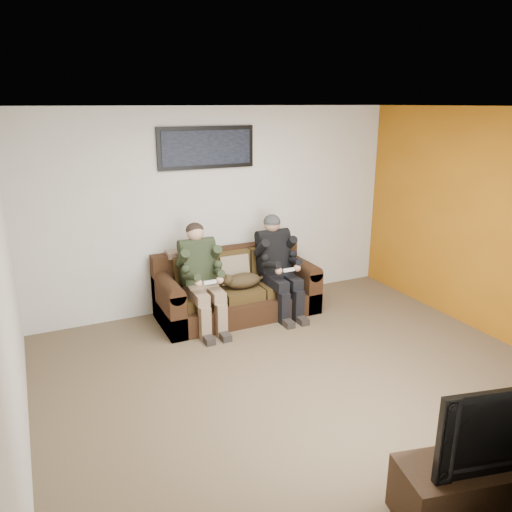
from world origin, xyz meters
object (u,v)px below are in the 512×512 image
person_right (277,260)px  tv_stand (491,485)px  sofa (236,290)px  television (502,420)px  framed_poster (207,148)px  person_left (201,271)px  cat (242,280)px

person_right → tv_stand: bearing=-94.3°
sofa → television: television is taller
sofa → framed_poster: 1.84m
person_left → framed_poster: size_ratio=1.01×
sofa → person_right: 0.67m
tv_stand → television: size_ratio=1.25×
person_right → cat: bearing=-179.2°
cat → television: bearing=-86.3°
person_right → framed_poster: bearing=141.9°
sofa → tv_stand: 3.78m
person_right → person_left: bearing=-180.0°
sofa → television: (0.24, -3.77, 0.39)m
television → person_left: bearing=114.5°
cat → sofa: bearing=93.4°
person_right → cat: 0.54m
person_right → television: bearing=-94.3°
person_left → framed_poster: (0.32, 0.56, 1.40)m
person_right → television: (-0.27, -3.60, -0.00)m
sofa → person_left: bearing=-162.0°
tv_stand → person_right: bearing=98.3°
sofa → person_right: (0.52, -0.17, 0.39)m
cat → tv_stand: cat is taller
person_left → tv_stand: size_ratio=0.98×
person_left → cat: (0.53, -0.01, -0.20)m
tv_stand → sofa: bearing=106.3°
cat → framed_poster: 1.71m
person_left → television: 3.68m
person_right → framed_poster: framed_poster is taller
sofa → framed_poster: size_ratio=1.61×
person_right → tv_stand: size_ratio=0.98×
sofa → person_left: (-0.52, -0.17, 0.39)m
cat → television: television is taller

